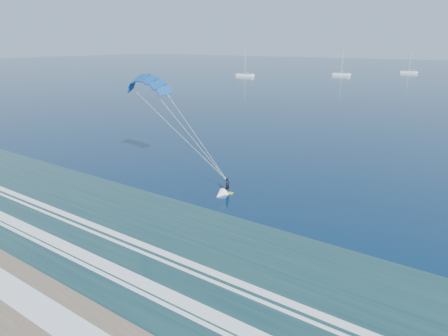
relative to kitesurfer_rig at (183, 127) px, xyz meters
name	(u,v)px	position (x,y,z in m)	size (l,w,h in m)	color
ground	(76,324)	(10.25, -22.30, -7.46)	(900.00, 900.00, 0.00)	#082848
kitesurfer_rig	(183,127)	(0.00, 0.00, 0.00)	(14.41, 5.32, 14.32)	yellow
sailboat_0	(245,75)	(-83.14, 144.60, -6.76)	(9.89, 2.40, 13.29)	white
sailboat_1	(341,74)	(-44.10, 178.14, -6.77)	(9.11, 2.40, 12.46)	white
sailboat_2	(409,72)	(-18.42, 215.87, -6.78)	(8.48, 2.40, 11.46)	white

